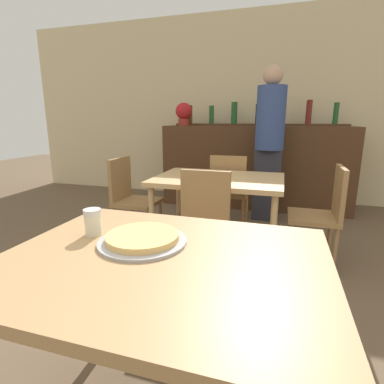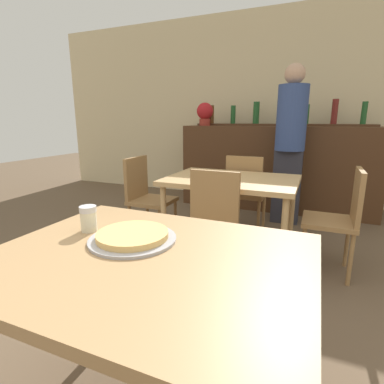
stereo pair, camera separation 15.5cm
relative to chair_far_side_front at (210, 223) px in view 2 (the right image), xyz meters
name	(u,v)px [view 2 (the right image)]	position (x,y,z in m)	size (l,w,h in m)	color
wall_back	(284,108)	(0.16, 2.84, 0.89)	(8.00, 0.05, 2.80)	beige
dining_table_near	(148,275)	(0.16, -1.12, 0.19)	(1.13, 0.89, 0.77)	#A87F51
dining_table_far	(231,187)	(0.00, 0.58, 0.15)	(1.13, 0.81, 0.73)	tan
bar_counter	(276,168)	(0.16, 2.33, 0.07)	(2.60, 0.56, 1.15)	#4C2D19
bar_back_shelf	(279,120)	(0.14, 2.47, 0.72)	(2.39, 0.24, 0.35)	#4C2D19
chair_far_side_front	(210,223)	(0.00, 0.00, 0.00)	(0.40, 0.40, 0.87)	olive
chair_far_side_back	(245,189)	(0.00, 1.16, 0.00)	(0.40, 0.40, 0.87)	olive
chair_far_side_left	(146,194)	(-0.89, 0.58, 0.00)	(0.40, 0.40, 0.87)	olive
chair_far_side_right	(340,215)	(0.89, 0.58, 0.00)	(0.40, 0.40, 0.87)	olive
pizza_tray	(133,237)	(0.04, -1.03, 0.28)	(0.34, 0.34, 0.04)	#A3A3A8
cheese_shaker	(89,218)	(-0.19, -1.01, 0.32)	(0.07, 0.07, 0.11)	beige
person_standing	(290,139)	(0.37, 1.75, 0.51)	(0.34, 0.34, 1.85)	#2D2D38
potted_plant	(205,113)	(-0.89, 2.28, 0.83)	(0.24, 0.24, 0.33)	maroon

